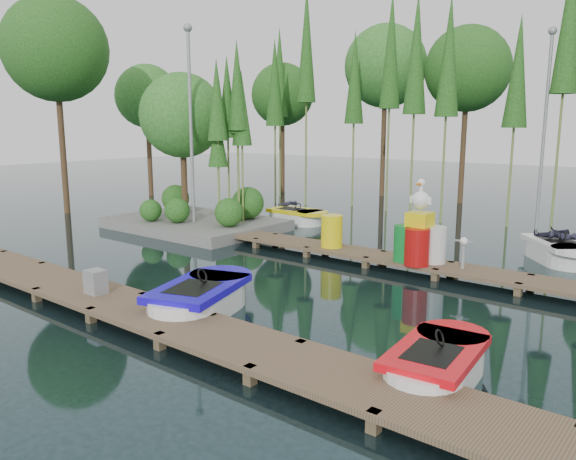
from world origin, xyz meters
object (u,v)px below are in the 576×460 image
Objects in this scene: island at (193,143)px; drum_cluster at (419,239)px; boat_blue at (200,300)px; utility_cabinet at (96,282)px; boat_yellow_far at (296,216)px; yellow_barrel at (332,231)px; boat_red at (437,365)px.

drum_cluster is (9.70, -0.95, -2.24)m from island.
drum_cluster is (2.12, 5.72, 0.65)m from boat_blue.
island is 13.10× the size of utility_cabinet.
drum_cluster is at bearing 51.25° from boat_blue.
island is 2.48× the size of boat_yellow_far.
yellow_barrel is at bearing -6.59° from island.
boat_yellow_far is 5.77m from yellow_barrel.
drum_cluster is (2.86, -0.16, 0.17)m from yellow_barrel.
boat_blue is at bearing -41.32° from island.
boat_yellow_far reaches higher than boat_blue.
island reaches higher than boat_red.
boat_blue is at bearing -110.35° from drum_cluster.
boat_blue is at bearing -40.14° from boat_yellow_far.
island is at bearing 174.41° from drum_cluster.
yellow_barrel is (-0.74, 5.88, 0.48)m from boat_blue.
boat_yellow_far is at bearing 138.63° from yellow_barrel.
boat_red is at bearing -61.43° from drum_cluster.
island reaches higher than drum_cluster.
island is 9.91m from utility_cabinet.
island is at bearing 125.35° from utility_cabinet.
island is 2.53× the size of boat_red.
utility_cabinet is at bearing -100.67° from yellow_barrel.
boat_yellow_far reaches higher than yellow_barrel.
boat_yellow_far is 1.24× the size of drum_cluster.
boat_blue is 6.13m from drum_cluster.
boat_red is 13.97m from boat_yellow_far.
drum_cluster reaches higher than boat_blue.
boat_yellow_far is at bearing 49.90° from island.
island reaches higher than boat_blue.
boat_red is 1.21× the size of drum_cluster.
yellow_barrel is at bearing -19.07° from boat_yellow_far.
island is at bearing 173.41° from yellow_barrel.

